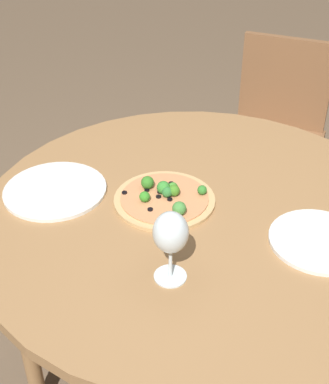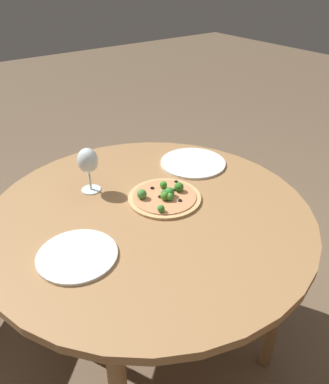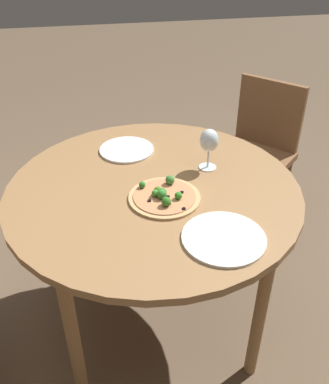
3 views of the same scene
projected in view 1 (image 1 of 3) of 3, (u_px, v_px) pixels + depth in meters
dining_table at (197, 231)px, 1.42m from camera, size 1.13×1.13×0.76m
chair_2 at (274, 134)px, 2.27m from camera, size 0.49×0.49×0.87m
pizza at (165, 198)px, 1.40m from camera, size 0.27×0.27×0.05m
wine_glass at (171, 234)px, 1.10m from camera, size 0.08×0.08×0.17m
plate_near at (319, 241)px, 1.26m from camera, size 0.24×0.24×0.01m
plate_far at (55, 190)px, 1.44m from camera, size 0.28×0.28×0.01m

